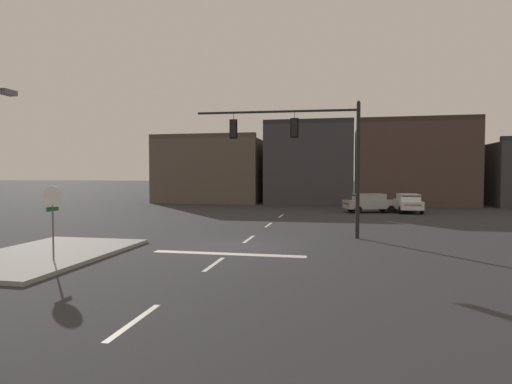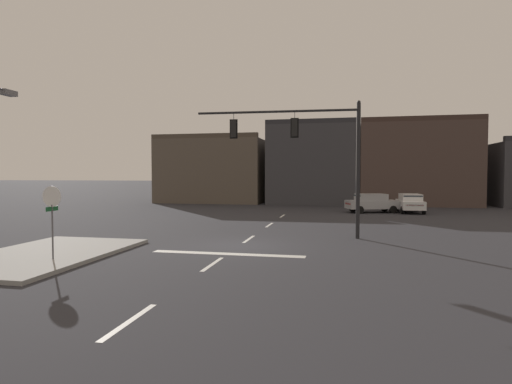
{
  "view_description": "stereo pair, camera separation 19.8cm",
  "coord_description": "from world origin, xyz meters",
  "px_view_note": "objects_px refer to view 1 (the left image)",
  "views": [
    {
      "loc": [
        4.38,
        -18.33,
        3.24
      ],
      "look_at": [
        0.34,
        2.12,
        2.38
      ],
      "focal_mm": 29.14,
      "sensor_mm": 36.0,
      "label": 1
    },
    {
      "loc": [
        4.58,
        -18.3,
        3.24
      ],
      "look_at": [
        0.34,
        2.12,
        2.38
      ],
      "focal_mm": 29.14,
      "sensor_mm": 36.0,
      "label": 2
    }
  ],
  "objects_px": {
    "signal_mast_near_side": "(309,144)",
    "car_lot_nearside": "(408,203)",
    "stop_sign": "(53,205)",
    "car_lot_middle": "(370,203)"
  },
  "relations": [
    {
      "from": "signal_mast_near_side",
      "to": "car_lot_nearside",
      "type": "height_order",
      "value": "signal_mast_near_side"
    },
    {
      "from": "signal_mast_near_side",
      "to": "stop_sign",
      "type": "relative_size",
      "value": 2.99
    },
    {
      "from": "stop_sign",
      "to": "car_lot_middle",
      "type": "height_order",
      "value": "stop_sign"
    },
    {
      "from": "car_lot_middle",
      "to": "car_lot_nearside",
      "type": "bearing_deg",
      "value": 10.52
    },
    {
      "from": "signal_mast_near_side",
      "to": "stop_sign",
      "type": "distance_m",
      "value": 12.28
    },
    {
      "from": "signal_mast_near_side",
      "to": "car_lot_nearside",
      "type": "distance_m",
      "value": 18.03
    },
    {
      "from": "car_lot_nearside",
      "to": "car_lot_middle",
      "type": "relative_size",
      "value": 0.95
    },
    {
      "from": "stop_sign",
      "to": "car_lot_nearside",
      "type": "relative_size",
      "value": 0.63
    },
    {
      "from": "car_lot_middle",
      "to": "signal_mast_near_side",
      "type": "bearing_deg",
      "value": -105.35
    },
    {
      "from": "stop_sign",
      "to": "car_lot_nearside",
      "type": "bearing_deg",
      "value": 56.33
    }
  ]
}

